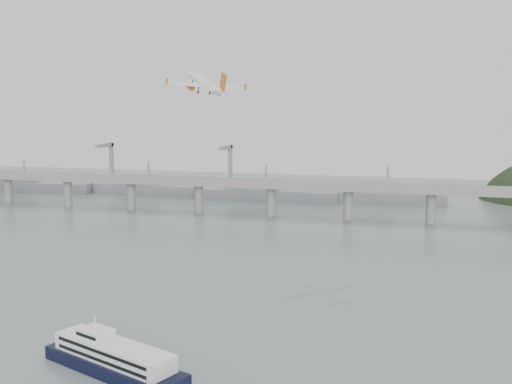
% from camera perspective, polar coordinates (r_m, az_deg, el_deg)
% --- Properties ---
extents(ground, '(900.00, 900.00, 0.00)m').
position_cam_1_polar(ground, '(196.42, -4.38, -12.62)').
color(ground, slate).
rests_on(ground, ground).
extents(bridge, '(800.00, 22.00, 23.90)m').
position_cam_1_polar(bridge, '(381.83, 5.63, 0.15)').
color(bridge, gray).
rests_on(bridge, ground).
extents(distant_fleet, '(453.00, 60.90, 40.00)m').
position_cam_1_polar(distant_fleet, '(493.37, -10.97, 0.45)').
color(distant_fleet, gray).
rests_on(distant_fleet, ground).
extents(ferry, '(71.05, 33.16, 14.01)m').
position_cam_1_polar(ferry, '(167.09, -13.37, -15.20)').
color(ferry, black).
rests_on(ferry, ground).
extents(airliner, '(32.27, 33.39, 15.19)m').
position_cam_1_polar(airliner, '(267.24, -4.85, 10.27)').
color(airliner, white).
rests_on(airliner, ground).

